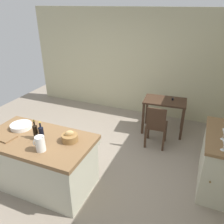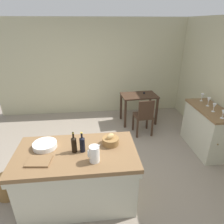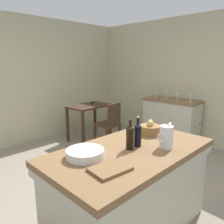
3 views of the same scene
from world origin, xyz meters
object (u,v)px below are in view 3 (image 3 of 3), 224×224
Objects in this scene: pitcher at (166,137)px; wine_glass_far_left at (191,97)px; wine_glass_left at (177,95)px; wine_glass_middle at (167,93)px; writing_desk at (89,111)px; wash_bowl at (85,154)px; bread_basket at (150,129)px; wooden_chair at (110,123)px; island_table at (131,186)px; wine_bottle_dark at (138,134)px; wine_glass_right at (156,92)px; cutting_board at (110,169)px; wine_bottle_amber at (130,137)px; side_cabinet at (171,121)px.

pitcher reaches higher than wine_glass_far_left.
wine_glass_left is (2.27, 1.14, 0.06)m from pitcher.
writing_desk is at bearing 132.46° from wine_glass_middle.
wash_bowl is 0.92m from bread_basket.
wooden_chair is 3.82× the size of bread_basket.
island_table is 5.58× the size of wine_bottle_dark.
wine_glass_far_left is at bearing 14.03° from bread_basket.
wine_glass_right reaches higher than island_table.
island_table is 1.83× the size of wooden_chair.
wine_glass_middle reaches higher than island_table.
wine_bottle_dark reaches higher than wine_glass_middle.
wash_bowl is at bearing 87.48° from cutting_board.
wine_glass_right is at bearing 30.52° from wine_bottle_dark.
wine_bottle_dark is at bearing -159.20° from wine_glass_left.
wine_glass_far_left is at bearing -95.33° from wine_glass_middle.
island_table is 2.26m from wooden_chair.
writing_desk is 2.85× the size of wash_bowl.
island_table is 9.45× the size of wine_glass_middle.
pitcher is 2.55m from wine_glass_left.
wine_glass_middle is (3.02, 1.36, 0.16)m from cutting_board.
wine_bottle_dark is at bearing 124.98° from pitcher.
wine_glass_middle is (2.57, 1.19, 0.58)m from island_table.
wine_glass_far_left is 0.29m from wine_glass_left.
wine_bottle_amber reaches higher than wooden_chair.
wash_bowl is 1.88× the size of wine_glass_middle.
wooden_chair is at bearing 142.80° from wine_glass_left.
island_table is 5.55× the size of wine_bottle_amber.
island_table is 0.68m from bread_basket.
wooden_chair is 3.05× the size of wine_bottle_dark.
side_cabinet is at bearing -31.72° from wooden_chair.
wine_glass_left is 0.55m from wine_glass_right.
wine_glass_middle is (2.32, 1.41, 0.06)m from pitcher.
bread_basket reaches higher than writing_desk.
writing_desk is 5.36× the size of wine_glass_middle.
wine_bottle_dark is at bearing -0.60° from island_table.
wash_bowl is 0.45m from wine_bottle_amber.
cutting_board is at bearing -92.52° from wash_bowl.
wash_bowl is at bearing -170.65° from wine_glass_far_left.
cutting_board is (-1.88, -1.92, 0.39)m from wooden_chair.
wine_glass_far_left is (-0.04, -0.42, 0.56)m from side_cabinet.
wine_bottle_dark is 0.11m from wine_bottle_amber.
wine_glass_far_left is 0.56m from wine_glass_middle.
island_table is 2.82m from writing_desk.
pitcher reaches higher than wine_glass_left.
wine_glass_right is at bearing 85.54° from wine_glass_middle.
wine_glass_left is (2.04, 0.79, 0.11)m from bread_basket.
wine_bottle_amber reaches higher than wine_glass_middle.
wine_bottle_dark is at bearing -154.31° from wine_glass_middle.
wine_bottle_amber is at bearing -155.37° from wine_glass_middle.
wine_bottle_dark reaches higher than wash_bowl.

